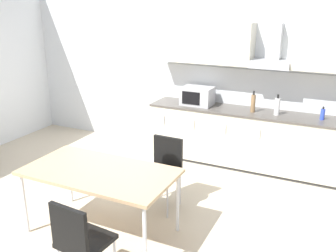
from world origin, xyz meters
The scene contains 13 objects.
ground_plane centered at (0.00, 0.00, -0.01)m, with size 9.38×7.21×0.02m, color beige.
wall_back centered at (0.00, 2.45, 1.41)m, with size 7.51×0.10×2.83m, color silver.
kitchen_counter centered at (1.25, 2.11, 0.45)m, with size 3.52×0.61×0.88m.
backsplash_tile centered at (1.25, 2.39, 1.17)m, with size 3.50×0.02×0.57m, color silver.
upper_wall_cabinets centered at (1.25, 2.24, 1.83)m, with size 3.50×0.40×0.61m.
microwave centered at (0.19, 2.11, 1.02)m, with size 0.48×0.35×0.28m.
bottle_brown centered at (1.07, 2.07, 1.02)m, with size 0.07×0.07×0.32m.
bottle_white centered at (1.42, 2.08, 1.01)m, with size 0.08×0.08×0.30m.
bottle_blue centered at (2.02, 2.11, 0.96)m, with size 0.06×0.06×0.18m.
dining_table centered at (0.04, -0.31, 0.70)m, with size 1.60×0.86×0.74m.
chair_far_right centered at (0.40, 0.50, 0.53)m, with size 0.41×0.41×0.87m.
chair_near_right centered at (0.39, -1.12, 0.53)m, with size 0.43×0.43×0.87m.
pendant_lamp centered at (0.04, -0.31, 1.78)m, with size 0.32×0.32×0.22m, color silver.
Camera 1 is at (2.23, -3.22, 2.41)m, focal length 40.00 mm.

